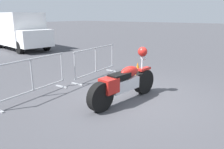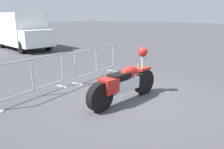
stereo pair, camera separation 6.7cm
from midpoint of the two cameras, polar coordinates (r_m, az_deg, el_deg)
ground_plane at (r=5.89m, az=5.40°, el=-6.29°), size 120.00×120.00×0.00m
motorcycle at (r=5.54m, az=3.59°, el=-2.07°), size 2.37×0.48×1.34m
crowd_barrier_near at (r=6.18m, az=-19.76°, el=-0.70°), size 2.30×0.64×1.07m
crowd_barrier_far at (r=7.76m, az=-3.83°, el=3.31°), size 2.30×0.64×1.07m
delivery_van at (r=15.63m, az=-22.59°, el=10.76°), size 2.54×5.20×2.31m
planter_island at (r=22.84m, az=-24.71°, el=9.20°), size 3.95×3.95×1.07m
traffic_cone at (r=7.66m, az=7.12°, el=1.00°), size 0.34×0.34×0.59m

